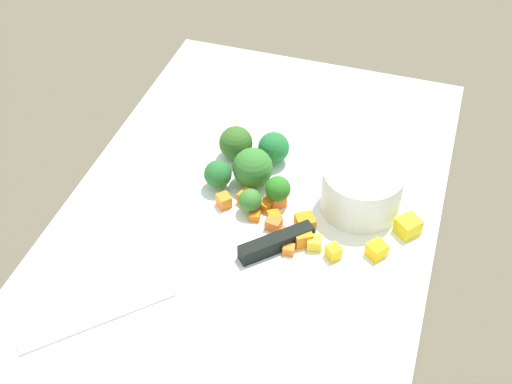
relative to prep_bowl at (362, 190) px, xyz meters
The scene contains 25 objects.
ground_plane 0.12m from the prep_bowl, 78.28° to the right, with size 4.00×4.00×0.00m, color brown.
cutting_board 0.11m from the prep_bowl, 78.28° to the right, with size 0.56×0.38×0.01m, color white.
prep_bowl is the anchor object (origin of this frame).
chef_knife 0.16m from the prep_bowl, 40.85° to the right, with size 0.22×0.22×0.02m.
carrot_dice_0 0.10m from the prep_bowl, 32.08° to the right, with size 0.01×0.01×0.01m, color orange.
carrot_dice_1 0.10m from the prep_bowl, 70.69° to the right, with size 0.01×0.01×0.01m, color orange.
carrot_dice_2 0.12m from the prep_bowl, 75.51° to the right, with size 0.02×0.02×0.01m, color orange.
carrot_dice_3 0.10m from the prep_bowl, 53.25° to the right, with size 0.01×0.02×0.01m, color orange.
carrot_dice_4 0.09m from the prep_bowl, 75.85° to the right, with size 0.02×0.02×0.01m, color orange.
carrot_dice_5 0.11m from the prep_bowl, 62.68° to the right, with size 0.01×0.01×0.01m, color orange.
carrot_dice_6 0.09m from the prep_bowl, 42.84° to the right, with size 0.01×0.01×0.01m, color orange.
carrot_dice_7 0.07m from the prep_bowl, 43.91° to the right, with size 0.02×0.02×0.02m, color orange.
carrot_dice_8 0.08m from the prep_bowl, 32.53° to the right, with size 0.02×0.02×0.02m, color orange.
carrot_dice_9 0.14m from the prep_bowl, 72.87° to the right, with size 0.01×0.01×0.01m, color orange.
carrot_dice_10 0.09m from the prep_bowl, 59.67° to the right, with size 0.01×0.01×0.01m, color orange.
pepper_dice_0 0.07m from the prep_bowl, 25.23° to the left, with size 0.02×0.02×0.01m, color yellow.
pepper_dice_1 0.06m from the prep_bowl, 64.22° to the left, with size 0.02×0.02×0.02m, color yellow.
pepper_dice_2 0.08m from the prep_bowl, ahead, with size 0.01×0.01×0.01m, color yellow.
pepper_dice_3 0.08m from the prep_bowl, 23.80° to the right, with size 0.01×0.01×0.01m, color yellow.
broccoli_floret_0 0.12m from the prep_bowl, 90.10° to the right, with size 0.04×0.04×0.04m.
broccoli_floret_1 0.12m from the prep_bowl, 110.94° to the right, with size 0.04×0.04×0.04m.
broccoli_floret_2 0.15m from the prep_bowl, 83.71° to the right, with size 0.03×0.03×0.03m.
broccoli_floret_3 0.15m from the prep_bowl, 103.85° to the right, with size 0.04×0.04×0.04m.
broccoli_floret_4 0.09m from the prep_bowl, 74.02° to the right, with size 0.03×0.03×0.03m.
broccoli_floret_5 0.12m from the prep_bowl, 68.82° to the right, with size 0.02×0.02×0.03m.
Camera 1 is at (0.51, 0.16, 0.53)m, focal length 48.75 mm.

